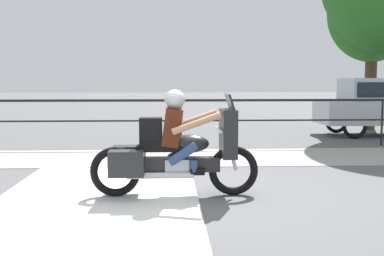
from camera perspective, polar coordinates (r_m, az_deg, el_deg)
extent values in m
plane|color=#565659|center=(7.00, -0.21, -7.92)|extent=(120.00, 120.00, 0.00)
cube|color=#99968E|center=(10.34, -1.07, -3.47)|extent=(44.00, 2.40, 0.01)
cube|color=silver|center=(6.87, -11.21, -8.26)|extent=(2.82, 6.00, 0.01)
cube|color=black|center=(11.90, -1.33, 3.29)|extent=(36.00, 0.04, 0.06)
cube|color=black|center=(11.93, -1.32, 0.88)|extent=(36.00, 0.03, 0.04)
cylinder|color=black|center=(11.93, -1.32, 0.60)|extent=(0.05, 0.05, 1.18)
cylinder|color=black|center=(13.10, 21.59, 0.65)|extent=(0.05, 0.05, 1.18)
torus|color=black|center=(6.94, 4.93, -5.06)|extent=(0.71, 0.11, 0.71)
torus|color=black|center=(6.92, -9.08, -5.14)|extent=(0.71, 0.11, 0.71)
cube|color=#232326|center=(6.86, -2.07, -4.31)|extent=(1.28, 0.22, 0.20)
cube|color=silver|center=(6.87, -1.78, -4.72)|extent=(0.34, 0.26, 0.26)
ellipsoid|color=#232326|center=(6.82, -0.38, -1.88)|extent=(0.58, 0.30, 0.26)
cube|color=black|center=(6.83, -3.49, -2.39)|extent=(0.74, 0.28, 0.08)
cube|color=#232326|center=(6.85, 4.30, -0.60)|extent=(0.20, 0.61, 0.68)
cube|color=#1E232B|center=(6.82, 4.50, 3.08)|extent=(0.10, 0.52, 0.24)
cylinder|color=silver|center=(6.83, 3.14, -0.19)|extent=(0.04, 0.70, 0.04)
cylinder|color=silver|center=(6.73, -3.77, -5.65)|extent=(0.93, 0.09, 0.09)
cube|color=#232326|center=(6.64, -7.78, -4.19)|extent=(0.48, 0.28, 0.35)
cube|color=#232326|center=(7.11, -7.45, -3.53)|extent=(0.48, 0.28, 0.35)
cylinder|color=silver|center=(6.89, 4.70, -2.84)|extent=(0.19, 0.06, 0.54)
cube|color=#4C1E0F|center=(6.79, -2.37, 0.08)|extent=(0.31, 0.36, 0.56)
sphere|color=tan|center=(6.77, -2.04, 3.19)|extent=(0.23, 0.23, 0.23)
sphere|color=#B7B7BC|center=(6.76, -2.04, 3.36)|extent=(0.29, 0.29, 0.29)
cylinder|color=#33477A|center=(6.69, -1.06, -3.07)|extent=(0.44, 0.13, 0.34)
cylinder|color=#33477A|center=(6.72, 0.23, -4.51)|extent=(0.11, 0.11, 0.16)
cube|color=black|center=(6.74, 0.65, -5.18)|extent=(0.20, 0.10, 0.09)
cylinder|color=#33477A|center=(6.99, -1.13, -2.70)|extent=(0.44, 0.13, 0.34)
cylinder|color=#33477A|center=(7.02, 0.10, -4.07)|extent=(0.11, 0.11, 0.16)
cube|color=black|center=(7.04, 0.50, -4.73)|extent=(0.20, 0.10, 0.09)
cylinder|color=tan|center=(6.50, 0.54, 0.56)|extent=(0.69, 0.09, 0.32)
cylinder|color=tan|center=(7.09, 0.26, 0.99)|extent=(0.69, 0.09, 0.32)
cube|color=black|center=(6.80, -4.89, -0.46)|extent=(0.32, 0.28, 0.41)
cube|color=#B7BCC4|center=(15.39, 21.33, 4.29)|extent=(2.09, 1.42, 0.66)
cube|color=#19232D|center=(15.39, 21.33, 4.29)|extent=(1.93, 1.46, 0.43)
torus|color=black|center=(14.37, 18.73, 0.24)|extent=(0.72, 0.11, 0.72)
torus|color=black|center=(15.76, 16.75, 0.75)|extent=(0.72, 0.11, 0.72)
cylinder|color=brown|center=(17.17, 20.37, 4.25)|extent=(0.38, 0.38, 2.66)
ellipsoid|color=#286623|center=(17.31, 20.66, 12.68)|extent=(2.94, 2.94, 3.23)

